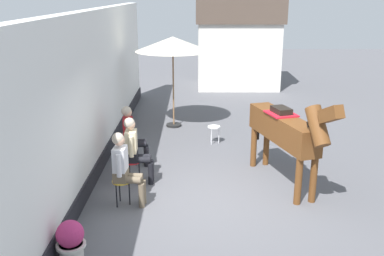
{
  "coord_description": "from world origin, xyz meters",
  "views": [
    {
      "loc": [
        -0.35,
        -7.45,
        3.74
      ],
      "look_at": [
        -0.4,
        1.2,
        1.05
      ],
      "focal_mm": 40.83,
      "sensor_mm": 36.0,
      "label": 1
    }
  ],
  "objects_px": {
    "seated_visitor_near": "(124,165)",
    "saddled_horse_center": "(286,130)",
    "spare_stool_white": "(214,128)",
    "seated_visitor_far": "(131,133)",
    "flower_planter_nearest": "(71,240)",
    "seated_visitor_middle": "(135,147)",
    "cafe_parasol": "(173,45)"
  },
  "relations": [
    {
      "from": "saddled_horse_center",
      "to": "flower_planter_nearest",
      "type": "bearing_deg",
      "value": -143.23
    },
    {
      "from": "seated_visitor_near",
      "to": "saddled_horse_center",
      "type": "distance_m",
      "value": 3.21
    },
    {
      "from": "seated_visitor_near",
      "to": "saddled_horse_center",
      "type": "xyz_separation_m",
      "value": [
        3.06,
        0.9,
        0.38
      ]
    },
    {
      "from": "flower_planter_nearest",
      "to": "seated_visitor_near",
      "type": "bearing_deg",
      "value": 73.74
    },
    {
      "from": "cafe_parasol",
      "to": "spare_stool_white",
      "type": "distance_m",
      "value": 2.71
    },
    {
      "from": "seated_visitor_near",
      "to": "saddled_horse_center",
      "type": "bearing_deg",
      "value": 16.43
    },
    {
      "from": "seated_visitor_far",
      "to": "seated_visitor_middle",
      "type": "bearing_deg",
      "value": -78.08
    },
    {
      "from": "seated_visitor_near",
      "to": "seated_visitor_middle",
      "type": "distance_m",
      "value": 0.97
    },
    {
      "from": "flower_planter_nearest",
      "to": "cafe_parasol",
      "type": "relative_size",
      "value": 0.25
    },
    {
      "from": "seated_visitor_near",
      "to": "saddled_horse_center",
      "type": "relative_size",
      "value": 0.48
    },
    {
      "from": "seated_visitor_middle",
      "to": "cafe_parasol",
      "type": "relative_size",
      "value": 0.54
    },
    {
      "from": "saddled_horse_center",
      "to": "flower_planter_nearest",
      "type": "xyz_separation_m",
      "value": [
        -3.58,
        -2.67,
        -0.82
      ]
    },
    {
      "from": "seated_visitor_far",
      "to": "cafe_parasol",
      "type": "height_order",
      "value": "cafe_parasol"
    },
    {
      "from": "seated_visitor_far",
      "to": "flower_planter_nearest",
      "type": "distance_m",
      "value": 3.71
    },
    {
      "from": "seated_visitor_middle",
      "to": "cafe_parasol",
      "type": "xyz_separation_m",
      "value": [
        0.6,
        3.98,
        1.59
      ]
    },
    {
      "from": "spare_stool_white",
      "to": "flower_planter_nearest",
      "type": "bearing_deg",
      "value": -113.67
    },
    {
      "from": "seated_visitor_far",
      "to": "saddled_horse_center",
      "type": "xyz_separation_m",
      "value": [
        3.19,
        -0.99,
        0.38
      ]
    },
    {
      "from": "seated_visitor_far",
      "to": "flower_planter_nearest",
      "type": "height_order",
      "value": "seated_visitor_far"
    },
    {
      "from": "seated_visitor_far",
      "to": "flower_planter_nearest",
      "type": "bearing_deg",
      "value": -95.97
    },
    {
      "from": "seated_visitor_middle",
      "to": "flower_planter_nearest",
      "type": "bearing_deg",
      "value": -101.9
    },
    {
      "from": "seated_visitor_middle",
      "to": "seated_visitor_far",
      "type": "bearing_deg",
      "value": 101.92
    },
    {
      "from": "saddled_horse_center",
      "to": "spare_stool_white",
      "type": "relative_size",
      "value": 6.31
    },
    {
      "from": "flower_planter_nearest",
      "to": "cafe_parasol",
      "type": "bearing_deg",
      "value": 80.07
    },
    {
      "from": "seated_visitor_middle",
      "to": "saddled_horse_center",
      "type": "xyz_separation_m",
      "value": [
        3.0,
        -0.07,
        0.38
      ]
    },
    {
      "from": "spare_stool_white",
      "to": "saddled_horse_center",
      "type": "bearing_deg",
      "value": -62.95
    },
    {
      "from": "seated_visitor_far",
      "to": "spare_stool_white",
      "type": "bearing_deg",
      "value": 39.15
    },
    {
      "from": "seated_visitor_near",
      "to": "flower_planter_nearest",
      "type": "bearing_deg",
      "value": -106.26
    },
    {
      "from": "seated_visitor_middle",
      "to": "saddled_horse_center",
      "type": "relative_size",
      "value": 0.48
    },
    {
      "from": "saddled_horse_center",
      "to": "spare_stool_white",
      "type": "bearing_deg",
      "value": 117.05
    },
    {
      "from": "seated_visitor_middle",
      "to": "seated_visitor_near",
      "type": "bearing_deg",
      "value": -93.61
    },
    {
      "from": "saddled_horse_center",
      "to": "spare_stool_white",
      "type": "height_order",
      "value": "saddled_horse_center"
    },
    {
      "from": "cafe_parasol",
      "to": "flower_planter_nearest",
      "type": "bearing_deg",
      "value": -99.93
    }
  ]
}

